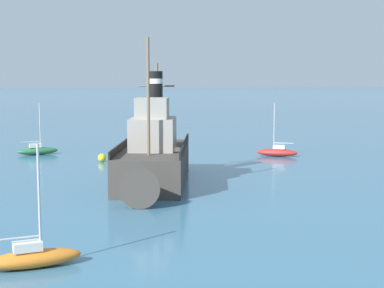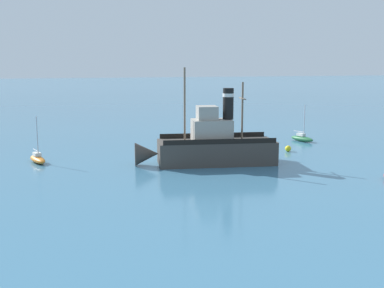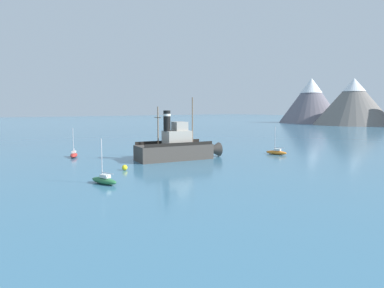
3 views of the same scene
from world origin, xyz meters
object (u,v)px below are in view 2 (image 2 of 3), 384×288
old_tugboat (210,146)px  mooring_buoy (288,149)px  sailboat_green (302,138)px  sailboat_orange (38,159)px

old_tugboat → mooring_buoy: old_tugboat is taller
sailboat_green → mooring_buoy: bearing=139.1°
sailboat_green → mooring_buoy: sailboat_green is taller
old_tugboat → sailboat_orange: bearing=71.6°
sailboat_green → mooring_buoy: size_ratio=6.80×
old_tugboat → sailboat_green: size_ratio=3.01×
old_tugboat → sailboat_orange: 18.17m
mooring_buoy → sailboat_green: bearing=-40.9°
sailboat_green → sailboat_orange: bearing=97.3°
sailboat_green → mooring_buoy: 8.22m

